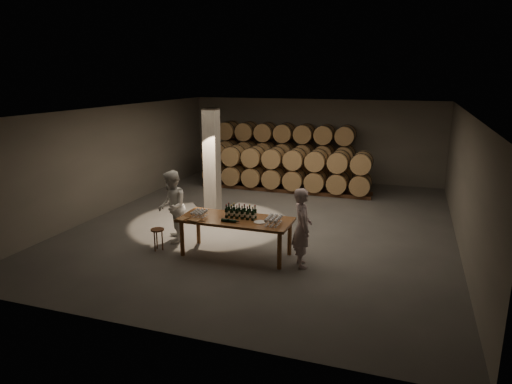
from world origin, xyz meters
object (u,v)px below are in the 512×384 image
(plate, at_px, (260,222))
(stool, at_px, (158,233))
(bottle_cluster, at_px, (241,213))
(person_woman, at_px, (172,207))
(person_man, at_px, (302,228))
(notebook_near, at_px, (195,220))
(tasting_table, at_px, (236,223))

(plate, relative_size, stool, 0.51)
(bottle_cluster, bearing_deg, stool, -168.83)
(person_woman, bearing_deg, person_man, 56.14)
(stool, bearing_deg, person_woman, 85.27)
(bottle_cluster, height_order, person_man, person_man)
(plate, xyz_separation_m, stool, (-2.52, -0.22, -0.47))
(plate, bearing_deg, stool, -174.96)
(stool, distance_m, person_man, 3.53)
(person_man, bearing_deg, bottle_cluster, 58.87)
(plate, bearing_deg, person_man, -0.59)
(notebook_near, distance_m, stool, 1.18)
(tasting_table, relative_size, plate, 9.54)
(stool, bearing_deg, bottle_cluster, 11.17)
(tasting_table, distance_m, notebook_near, 0.95)
(tasting_table, distance_m, stool, 1.96)
(notebook_near, relative_size, stool, 0.51)
(bottle_cluster, relative_size, stool, 1.37)
(plate, bearing_deg, bottle_cluster, 161.88)
(stool, relative_size, person_woman, 0.29)
(plate, height_order, person_woman, person_woman)
(person_man, bearing_deg, plate, 65.17)
(tasting_table, xyz_separation_m, stool, (-1.90, -0.32, -0.36))
(bottle_cluster, relative_size, person_woman, 0.40)
(tasting_table, xyz_separation_m, bottle_cluster, (0.09, 0.08, 0.22))
(bottle_cluster, bearing_deg, person_woman, 172.63)
(bottle_cluster, distance_m, person_woman, 1.96)
(stool, height_order, person_man, person_man)
(plate, distance_m, person_man, 0.98)
(tasting_table, height_order, stool, tasting_table)
(person_woman, bearing_deg, stool, -31.43)
(bottle_cluster, distance_m, person_man, 1.52)
(tasting_table, bearing_deg, notebook_near, -151.41)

